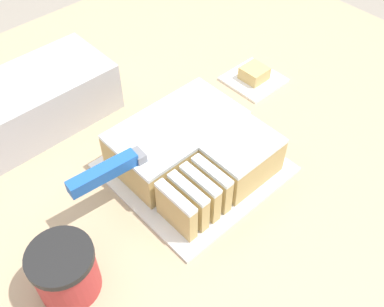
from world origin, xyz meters
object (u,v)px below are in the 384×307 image
(coffee_cup, at_px, (65,271))
(knife, at_px, (123,163))
(cake_board, at_px, (192,169))
(brownie, at_px, (253,73))
(storage_box, at_px, (40,99))
(cake, at_px, (192,150))

(coffee_cup, bearing_deg, knife, 23.98)
(knife, distance_m, coffee_cup, 0.18)
(cake_board, xyz_separation_m, brownie, (0.27, 0.10, 0.02))
(knife, xyz_separation_m, storage_box, (-0.00, 0.27, -0.04))
(coffee_cup, distance_m, brownie, 0.57)
(knife, xyz_separation_m, brownie, (0.39, 0.07, -0.07))
(cake_board, distance_m, brownie, 0.29)
(knife, height_order, storage_box, same)
(storage_box, bearing_deg, coffee_cup, -114.76)
(storage_box, bearing_deg, knife, -89.54)
(cake_board, xyz_separation_m, coffee_cup, (-0.28, -0.04, 0.04))
(coffee_cup, distance_m, storage_box, 0.38)
(knife, bearing_deg, brownie, 15.92)
(cake, xyz_separation_m, coffee_cup, (-0.29, -0.05, 0.00))
(knife, height_order, coffee_cup, knife)
(knife, distance_m, brownie, 0.41)
(cake_board, xyz_separation_m, cake, (0.01, 0.01, 0.04))
(knife, xyz_separation_m, coffee_cup, (-0.16, -0.07, -0.05))
(coffee_cup, bearing_deg, brownie, 14.68)
(cake, xyz_separation_m, brownie, (0.27, 0.09, -0.02))
(coffee_cup, xyz_separation_m, storage_box, (0.16, 0.34, 0.01))
(knife, distance_m, storage_box, 0.27)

